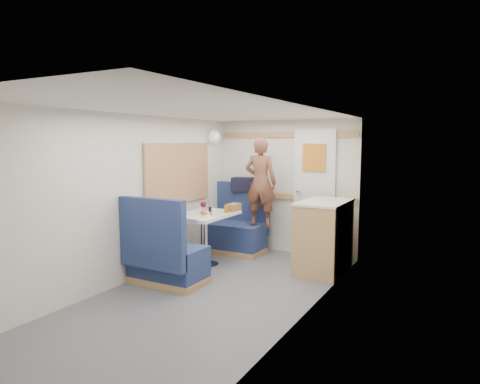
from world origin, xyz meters
The scene contains 27 objects.
floor centered at (0.00, 0.00, 0.00)m, with size 4.50×4.50×0.00m, color #515156.
ceiling centered at (0.00, 0.00, 2.00)m, with size 4.50×4.50×0.00m, color silver.
wall_back centered at (0.00, 2.25, 1.00)m, with size 2.20×0.02×2.00m, color silver.
wall_left centered at (-1.10, 0.00, 1.00)m, with size 0.02×4.50×2.00m, color silver.
wall_right centered at (1.10, 0.00, 1.00)m, with size 0.02×4.50×2.00m, color silver.
oak_trim_low centered at (0.00, 2.23, 0.85)m, with size 2.15×0.02×0.08m, color #9C6C46.
oak_trim_high centered at (0.00, 2.23, 1.78)m, with size 2.15×0.02×0.08m, color #9C6C46.
side_window centered at (-1.08, 1.00, 1.25)m, with size 0.04×1.30×0.72m, color #9AA68D.
rear_door centered at (0.45, 2.22, 0.97)m, with size 0.62×0.12×1.86m.
dinette_table centered at (-0.65, 1.00, 0.57)m, with size 0.62×0.92×0.72m.
bench_far centered at (-0.65, 1.86, 0.30)m, with size 0.90×0.59×1.05m.
bench_near centered at (-0.65, 0.14, 0.30)m, with size 0.90×0.59×1.05m.
ledge centered at (-0.65, 2.12, 0.88)m, with size 0.90×0.14×0.04m, color #9C6C46.
dome_light centered at (-1.04, 1.85, 1.75)m, with size 0.20×0.20×0.20m, color white.
galley_counter centered at (0.82, 1.55, 0.47)m, with size 0.57×0.92×0.92m.
person centered at (-0.23, 1.83, 1.09)m, with size 0.47×0.31×1.29m, color brown.
duffel_bag centered at (-0.60, 2.12, 1.01)m, with size 0.47×0.22×0.22m, color black.
tray centered at (-0.55, 0.68, 0.73)m, with size 0.25×0.33×0.02m, color white.
orange_fruit centered at (-0.55, 0.80, 0.77)m, with size 0.07×0.07×0.07m, color orange.
cheese_block centered at (-0.54, 0.87, 0.75)m, with size 0.09×0.06×0.03m, color #E7E085.
wine_glass centered at (-0.64, 0.94, 0.84)m, with size 0.08×0.08×0.17m.
tumbler_left centered at (-0.88, 0.83, 0.78)m, with size 0.08×0.08×0.12m, color silver.
tumbler_mid centered at (-0.81, 1.29, 0.78)m, with size 0.07×0.07×0.11m, color white.
beer_glass centered at (-0.43, 1.18, 0.77)m, with size 0.06×0.06×0.10m, color #965915.
pepper_grinder centered at (-0.54, 0.96, 0.77)m, with size 0.04×0.04×0.10m, color black.
salt_grinder centered at (-0.64, 0.87, 0.77)m, with size 0.04×0.04×0.10m, color white.
bread_loaf centered at (-0.43, 1.38, 0.77)m, with size 0.13×0.24×0.10m, color brown.
Camera 1 is at (2.46, -3.73, 1.67)m, focal length 32.00 mm.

